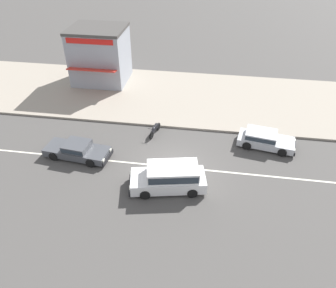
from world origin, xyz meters
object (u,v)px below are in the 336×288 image
object	(u,v)px
minivan_white_3	(170,176)
motorcycle_0	(155,129)
sedan_dark_grey_0	(77,150)
shopfront_corner_warung	(100,55)
hatchback_silver_2	(264,139)

from	to	relation	value
minivan_white_3	motorcycle_0	distance (m)	5.75
sedan_dark_grey_0	shopfront_corner_warung	xyz separation A→B (m)	(-1.93, 11.45, 2.09)
hatchback_silver_2	shopfront_corner_warung	world-z (taller)	shopfront_corner_warung
sedan_dark_grey_0	minivan_white_3	world-z (taller)	minivan_white_3
motorcycle_0	shopfront_corner_warung	size ratio (longest dim) A/B	0.36
sedan_dark_grey_0	hatchback_silver_2	distance (m)	12.76
minivan_white_3	shopfront_corner_warung	size ratio (longest dim) A/B	0.95
sedan_dark_grey_0	motorcycle_0	xyz separation A→B (m)	(4.62, 3.36, -0.11)
sedan_dark_grey_0	hatchback_silver_2	size ratio (longest dim) A/B	1.10
hatchback_silver_2	motorcycle_0	size ratio (longest dim) A/B	2.33
sedan_dark_grey_0	hatchback_silver_2	xyz separation A→B (m)	(12.38, 3.09, 0.06)
sedan_dark_grey_0	motorcycle_0	distance (m)	5.71
hatchback_silver_2	shopfront_corner_warung	distance (m)	16.70
hatchback_silver_2	minivan_white_3	distance (m)	7.79
minivan_white_3	motorcycle_0	world-z (taller)	minivan_white_3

